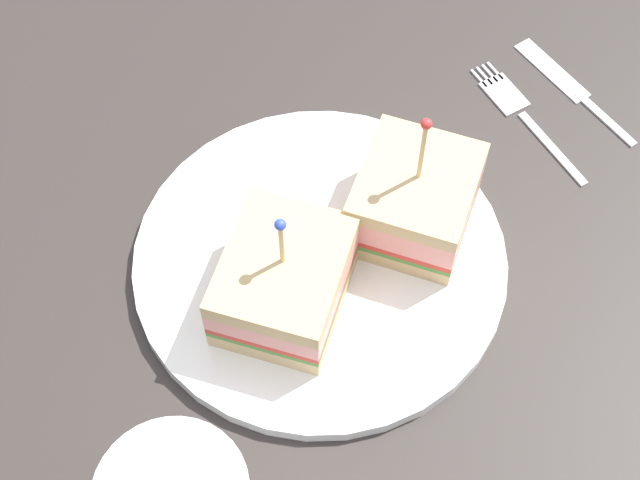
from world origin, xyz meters
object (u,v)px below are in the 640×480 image
sandwich_half_back (415,199)px  fork (517,107)px  knife (569,85)px  plate (320,260)px  sandwich_half_front (284,280)px

sandwich_half_back → fork: bearing=-158.3°
knife → plate: bearing=9.6°
sandwich_half_back → sandwich_half_front: bearing=5.5°
plate → sandwich_half_front: bearing=25.6°
plate → sandwich_half_back: bearing=173.9°
fork → knife: same height
sandwich_half_front → knife: sandwich_half_front is taller
plate → fork: bearing=-167.4°
sandwich_half_front → knife: bearing=-168.2°
sandwich_half_front → sandwich_half_back: size_ratio=1.05×
fork → sandwich_half_front: bearing=14.7°
sandwich_half_front → fork: (-22.75, -5.98, -3.35)cm
sandwich_half_front → sandwich_half_back: 10.23cm
plate → knife: (-23.93, -4.07, -0.35)cm
sandwich_half_back → plate: bearing=-6.1°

